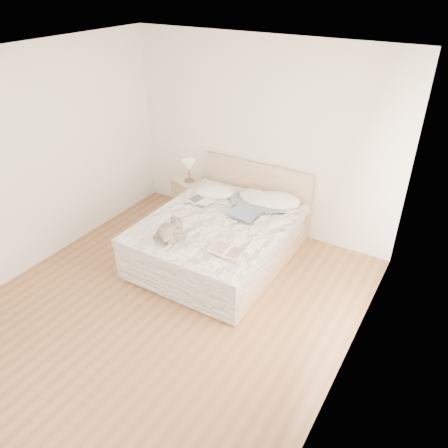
{
  "coord_description": "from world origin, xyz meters",
  "views": [
    {
      "loc": [
        2.55,
        -2.97,
        3.42
      ],
      "look_at": [
        0.13,
        1.05,
        0.62
      ],
      "focal_mm": 35.0,
      "sensor_mm": 36.0,
      "label": 1
    }
  ],
  "objects": [
    {
      "name": "ceiling",
      "position": [
        0.0,
        0.0,
        2.7
      ],
      "size": [
        4.0,
        4.5,
        0.0
      ],
      "primitive_type": "cube",
      "color": "white",
      "rests_on": "ground"
    },
    {
      "name": "pillow_middle",
      "position": [
        0.15,
        1.86,
        0.64
      ],
      "size": [
        0.64,
        0.54,
        0.16
      ],
      "primitive_type": "ellipsoid",
      "rotation": [
        0.0,
        0.0,
        -0.36
      ],
      "color": "silver",
      "rests_on": "bed"
    },
    {
      "name": "floor",
      "position": [
        0.0,
        0.0,
        0.0
      ],
      "size": [
        4.0,
        4.5,
        0.0
      ],
      "primitive_type": "cube",
      "color": "brown",
      "rests_on": "ground"
    },
    {
      "name": "wall_back",
      "position": [
        0.0,
        2.25,
        1.35
      ],
      "size": [
        4.0,
        0.02,
        2.7
      ],
      "primitive_type": "cube",
      "color": "white",
      "rests_on": "ground"
    },
    {
      "name": "pillow_left",
      "position": [
        -0.43,
        1.72,
        0.64
      ],
      "size": [
        0.64,
        0.53,
        0.17
      ],
      "primitive_type": "ellipsoid",
      "rotation": [
        0.0,
        0.0,
        0.3
      ],
      "color": "white",
      "rests_on": "bed"
    },
    {
      "name": "nightstand",
      "position": [
        -1.07,
        2.0,
        0.28
      ],
      "size": [
        0.57,
        0.54,
        0.56
      ],
      "primitive_type": "cube",
      "rotation": [
        0.0,
        0.0,
        -0.38
      ],
      "color": "tan",
      "rests_on": "floor"
    },
    {
      "name": "childrens_book",
      "position": [
        0.48,
        0.55,
        0.63
      ],
      "size": [
        0.41,
        0.29,
        0.03
      ],
      "primitive_type": "cube",
      "rotation": [
        0.0,
        0.0,
        0.04
      ],
      "color": "#EFE5C1",
      "rests_on": "bed"
    },
    {
      "name": "blouse",
      "position": [
        0.22,
        1.52,
        0.63
      ],
      "size": [
        0.65,
        0.68,
        0.02
      ],
      "primitive_type": null,
      "rotation": [
        0.0,
        0.0,
        -0.09
      ],
      "color": "#415A72",
      "rests_on": "bed"
    },
    {
      "name": "window",
      "position": [
        1.99,
        0.3,
        1.45
      ],
      "size": [
        0.02,
        1.3,
        1.1
      ],
      "primitive_type": "cube",
      "color": "white",
      "rests_on": "wall_right"
    },
    {
      "name": "teddy_bear",
      "position": [
        -0.28,
        0.42,
        0.65
      ],
      "size": [
        0.27,
        0.38,
        0.2
      ],
      "primitive_type": null,
      "rotation": [
        0.0,
        0.0,
        0.02
      ],
      "color": "brown",
      "rests_on": "bed"
    },
    {
      "name": "wall_right",
      "position": [
        2.0,
        0.0,
        1.35
      ],
      "size": [
        0.02,
        4.5,
        2.7
      ],
      "primitive_type": "cube",
      "color": "white",
      "rests_on": "ground"
    },
    {
      "name": "table_lamp",
      "position": [
        -1.04,
        1.96,
        0.8
      ],
      "size": [
        0.28,
        0.28,
        0.34
      ],
      "color": "#443F3B",
      "rests_on": "nightstand"
    },
    {
      "name": "photo_book",
      "position": [
        -0.44,
        1.4,
        0.63
      ],
      "size": [
        0.37,
        0.29,
        0.03
      ],
      "primitive_type": "cube",
      "rotation": [
        0.0,
        0.0,
        -0.18
      ],
      "color": "white",
      "rests_on": "bed"
    },
    {
      "name": "pillow_right",
      "position": [
        0.44,
        1.93,
        0.64
      ],
      "size": [
        0.77,
        0.65,
        0.2
      ],
      "primitive_type": "ellipsoid",
      "rotation": [
        0.0,
        0.0,
        0.35
      ],
      "color": "white",
      "rests_on": "bed"
    },
    {
      "name": "bed",
      "position": [
        0.0,
        1.19,
        0.31
      ],
      "size": [
        1.72,
        2.14,
        1.0
      ],
      "color": "tan",
      "rests_on": "floor"
    },
    {
      "name": "wall_left",
      "position": [
        -2.0,
        0.0,
        1.35
      ],
      "size": [
        0.02,
        4.5,
        2.7
      ],
      "primitive_type": "cube",
      "color": "white",
      "rests_on": "ground"
    }
  ]
}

